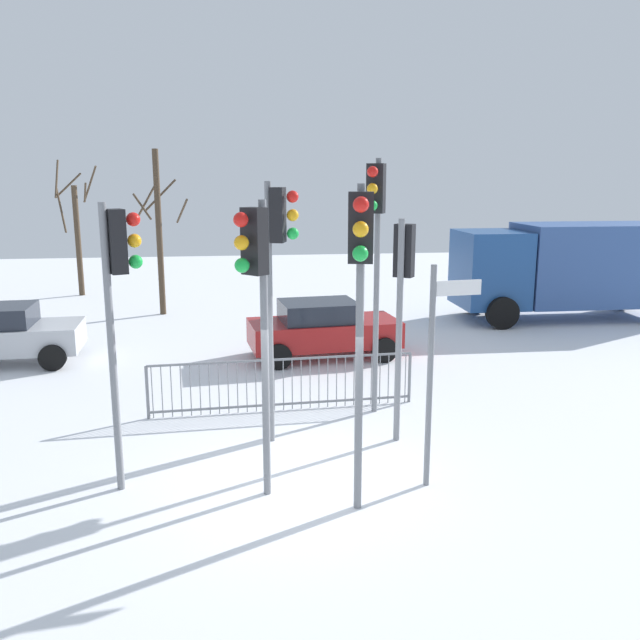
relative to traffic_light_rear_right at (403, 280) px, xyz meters
name	(u,v)px	position (x,y,z in m)	size (l,w,h in m)	color
ground_plane	(299,483)	(-1.96, -1.59, -2.87)	(60.00, 60.00, 0.00)	white
traffic_light_rear_right	(403,280)	(0.00, 0.00, 0.00)	(0.43, 0.50, 3.91)	slate
traffic_light_mid_left	(118,283)	(-4.50, -1.39, 0.25)	(0.54, 0.39, 4.25)	slate
traffic_light_foreground_right	(256,285)	(-2.57, -1.98, 0.28)	(0.47, 0.47, 4.29)	slate
traffic_light_mid_right	(360,279)	(-1.25, -2.60, 0.44)	(0.36, 0.56, 4.51)	slate
traffic_light_foreground_left	(376,231)	(-0.23, 1.25, 0.73)	(0.41, 0.52, 4.92)	slate
traffic_light_rear_left	(277,255)	(-2.15, 0.09, 0.45)	(0.55, 0.37, 4.52)	slate
direction_sign_post	(434,366)	(0.01, -1.89, -0.99)	(0.79, 0.15, 3.37)	slate
pedestrian_guard_railing	(283,383)	(-1.96, 1.68, -2.31)	(5.32, 0.37, 1.07)	slate
car_red_near	(323,328)	(-0.66, 5.53, -2.10)	(3.96, 2.28, 1.47)	maroon
delivery_truck	(568,266)	(7.85, 9.23, -1.13)	(7.06, 2.73, 3.10)	#33518C
bare_tree_left	(77,232)	(-8.92, 15.83, -0.37)	(1.71, 1.69, 5.22)	#473828
bare_tree_right	(159,230)	(-5.33, 11.67, -0.02)	(1.85, 1.83, 5.47)	#473828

